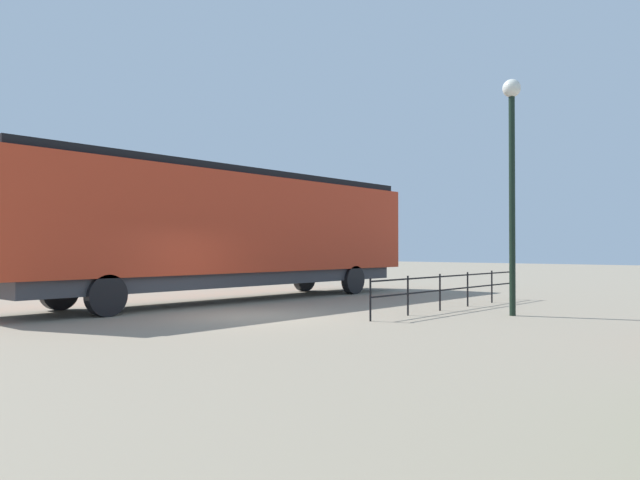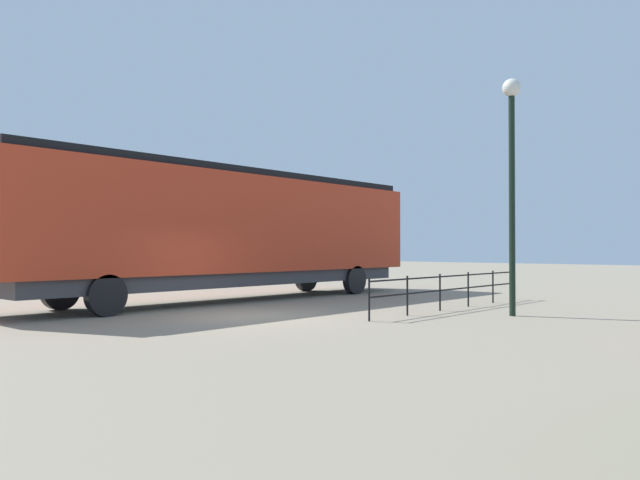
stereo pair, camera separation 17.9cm
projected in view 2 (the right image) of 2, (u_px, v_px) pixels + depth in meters
ground_plane at (246, 316)px, 16.05m from camera, size 120.00×120.00×0.00m
locomotive at (243, 229)px, 21.18m from camera, size 2.87×16.36×4.42m
lamp_post at (512, 155)px, 16.11m from camera, size 0.48×0.48×6.26m
platform_fence at (455, 286)px, 18.01m from camera, size 0.05×8.43×1.05m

